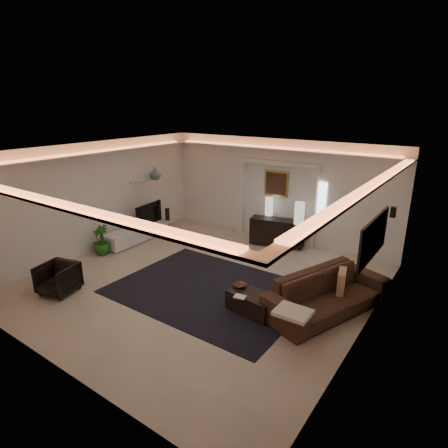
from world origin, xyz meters
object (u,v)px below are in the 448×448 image
Objects in this scene: console at (277,232)px; sofa at (328,293)px; coffee_table at (253,302)px; armchair at (58,278)px.

console is 3.52m from sofa.
coffee_table is 1.34× the size of armchair.
sofa reaches higher than armchair.
console is 1.53× the size of coffee_table.
armchair is (-2.49, -5.11, -0.07)m from console.
coffee_table is 4.12m from armchair.
coffee_table is at bearing -83.21° from console.
sofa is at bearing 14.23° from armchair.
console is 5.69m from armchair.
console reaches higher than sofa.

